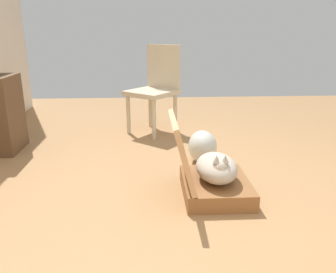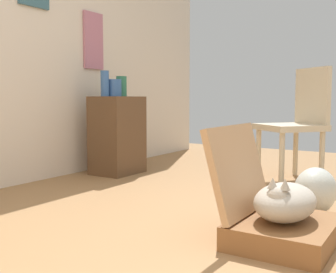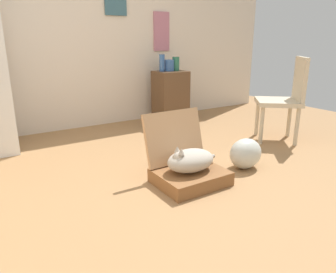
# 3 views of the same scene
# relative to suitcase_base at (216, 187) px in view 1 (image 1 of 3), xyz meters

# --- Properties ---
(ground_plane) EXTENTS (7.68, 7.68, 0.00)m
(ground_plane) POSITION_rel_suitcase_base_xyz_m (-0.19, 0.03, -0.06)
(ground_plane) COLOR #9E7247
(ground_plane) RESTS_ON ground
(suitcase_base) EXTENTS (0.55, 0.46, 0.11)m
(suitcase_base) POSITION_rel_suitcase_base_xyz_m (0.00, 0.00, 0.00)
(suitcase_base) COLOR brown
(suitcase_base) RESTS_ON ground
(suitcase_lid) EXTENTS (0.55, 0.15, 0.45)m
(suitcase_lid) POSITION_rel_suitcase_base_xyz_m (0.00, 0.24, 0.28)
(suitcase_lid) COLOR tan
(suitcase_lid) RESTS_ON suitcase_base
(cat) EXTENTS (0.49, 0.28, 0.22)m
(cat) POSITION_rel_suitcase_base_xyz_m (-0.01, 0.00, 0.15)
(cat) COLOR #B2A899
(cat) RESTS_ON suitcase_base
(plastic_bag_white) EXTENTS (0.32, 0.25, 0.28)m
(plastic_bag_white) POSITION_rel_suitcase_base_xyz_m (0.63, -0.00, 0.08)
(plastic_bag_white) COLOR silver
(plastic_bag_white) RESTS_ON ground
(chair) EXTENTS (0.66, 0.66, 0.96)m
(chair) POSITION_rel_suitcase_base_xyz_m (1.62, 0.38, 0.46)
(chair) COLOR beige
(chair) RESTS_ON ground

